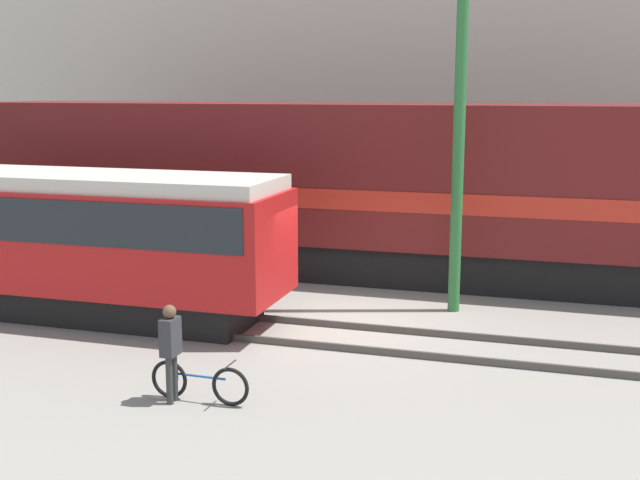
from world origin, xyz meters
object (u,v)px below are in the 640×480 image
(streetcar, at_px, (29,232))
(utility_pole_center, at_px, (460,112))
(freight_locomotive, at_px, (364,187))
(bicycle, at_px, (199,383))
(person, at_px, (171,344))

(streetcar, distance_m, utility_pole_center, 9.83)
(freight_locomotive, height_order, streetcar, freight_locomotive)
(freight_locomotive, height_order, utility_pole_center, utility_pole_center)
(freight_locomotive, xyz_separation_m, bicycle, (-0.39, -9.31, -2.07))
(streetcar, height_order, utility_pole_center, utility_pole_center)
(freight_locomotive, relative_size, person, 13.24)
(bicycle, bearing_deg, freight_locomotive, 87.58)
(streetcar, relative_size, person, 7.29)
(person, bearing_deg, utility_pole_center, 61.83)
(freight_locomotive, distance_m, person, 9.59)
(freight_locomotive, xyz_separation_m, utility_pole_center, (2.78, -2.76, 2.05))
(bicycle, relative_size, person, 1.07)
(streetcar, height_order, person, streetcar)
(freight_locomotive, bearing_deg, utility_pole_center, -44.77)
(bicycle, bearing_deg, person, -161.11)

